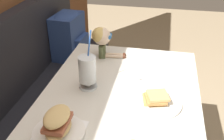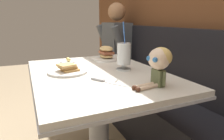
% 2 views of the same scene
% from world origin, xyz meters
% --- Properties ---
extents(wood_panel_wall, '(4.40, 0.08, 2.40)m').
position_xyz_m(wood_panel_wall, '(0.00, 1.05, 1.20)').
color(wood_panel_wall, brown).
rests_on(wood_panel_wall, ground).
extents(booth_bench, '(2.60, 0.48, 1.00)m').
position_xyz_m(booth_bench, '(0.00, 0.81, 0.33)').
color(booth_bench, black).
rests_on(booth_bench, ground).
extents(diner_table, '(1.11, 0.81, 0.74)m').
position_xyz_m(diner_table, '(0.00, 0.18, 0.54)').
color(diner_table, silver).
rests_on(diner_table, ground).
extents(toast_plate, '(0.25, 0.25, 0.06)m').
position_xyz_m(toast_plate, '(-0.06, 0.00, 0.76)').
color(toast_plate, white).
rests_on(toast_plate, diner_table).
extents(milkshake_glass, '(0.10, 0.10, 0.32)m').
position_xyz_m(milkshake_glass, '(0.02, 0.36, 0.84)').
color(milkshake_glass, silver).
rests_on(milkshake_glass, diner_table).
extents(sandwich_plate, '(0.22, 0.22, 0.12)m').
position_xyz_m(sandwich_plate, '(-0.34, 0.38, 0.79)').
color(sandwich_plate, white).
rests_on(sandwich_plate, diner_table).
extents(butter_saucer, '(0.12, 0.12, 0.04)m').
position_xyz_m(butter_saucer, '(-0.37, 0.07, 0.75)').
color(butter_saucer, white).
rests_on(butter_saucer, diner_table).
extents(butter_knife, '(0.21, 0.14, 0.01)m').
position_xyz_m(butter_knife, '(0.20, 0.14, 0.74)').
color(butter_knife, silver).
rests_on(butter_knife, diner_table).
extents(seated_doll, '(0.13, 0.22, 0.20)m').
position_xyz_m(seated_doll, '(0.38, 0.37, 0.87)').
color(seated_doll, '#5B6642').
rests_on(seated_doll, diner_table).
extents(diner_patron, '(0.55, 0.48, 0.81)m').
position_xyz_m(diner_patron, '(-1.04, 0.76, 0.74)').
color(diner_patron, '#4C5156').
rests_on(diner_patron, booth_bench).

